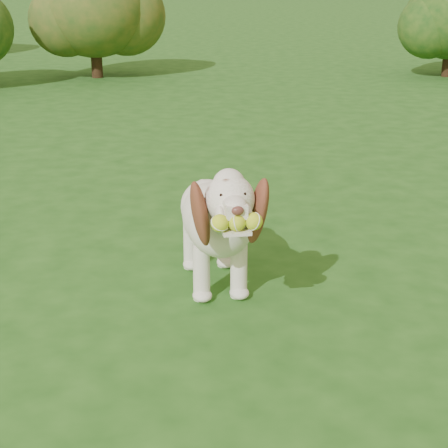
{
  "coord_description": "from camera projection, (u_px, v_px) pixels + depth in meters",
  "views": [
    {
      "loc": [
        -0.24,
        -3.04,
        1.54
      ],
      "look_at": [
        -0.33,
        0.17,
        0.42
      ],
      "focal_mm": 60.0,
      "sensor_mm": 36.0,
      "label": 1
    }
  ],
  "objects": [
    {
      "name": "shrub_b",
      "position": [
        94.0,
        10.0,
        10.29
      ],
      "size": [
        1.51,
        1.51,
        1.56
      ],
      "color": "#382314",
      "rests_on": "ground"
    },
    {
      "name": "dog",
      "position": [
        216.0,
        217.0,
        3.61
      ],
      "size": [
        0.5,
        1.09,
        0.71
      ],
      "rotation": [
        0.0,
        0.0,
        0.19
      ],
      "color": "white",
      "rests_on": "ground"
    },
    {
      "name": "ground",
      "position": [
        297.0,
        324.0,
        3.37
      ],
      "size": [
        80.0,
        80.0,
        0.0
      ],
      "primitive_type": "plane",
      "color": "#1D4B15",
      "rests_on": "ground"
    }
  ]
}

